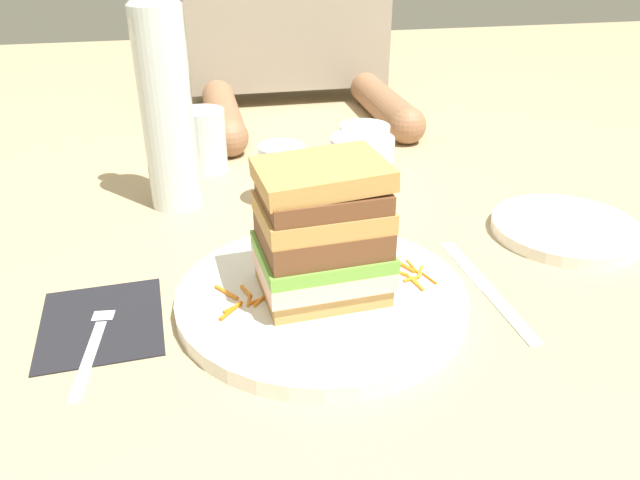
{
  "coord_description": "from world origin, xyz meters",
  "views": [
    {
      "loc": [
        -0.11,
        -0.53,
        0.35
      ],
      "look_at": [
        0.0,
        0.01,
        0.06
      ],
      "focal_mm": 34.76,
      "sensor_mm": 36.0,
      "label": 1
    }
  ],
  "objects_px": {
    "knife": "(489,290)",
    "water_bottle": "(165,96)",
    "fork": "(96,333)",
    "juice_glass": "(361,173)",
    "main_plate": "(326,297)",
    "empty_tumbler_2": "(285,175)",
    "side_plate": "(565,229)",
    "sandwich": "(326,232)",
    "napkin_dark": "(101,322)",
    "empty_tumbler_0": "(203,140)",
    "empty_tumbler_1": "(364,149)"
  },
  "relations": [
    {
      "from": "empty_tumbler_2",
      "to": "empty_tumbler_0",
      "type": "bearing_deg",
      "value": 123.56
    },
    {
      "from": "main_plate",
      "to": "napkin_dark",
      "type": "bearing_deg",
      "value": 176.84
    },
    {
      "from": "empty_tumbler_0",
      "to": "water_bottle",
      "type": "bearing_deg",
      "value": -110.28
    },
    {
      "from": "main_plate",
      "to": "empty_tumbler_2",
      "type": "relative_size",
      "value": 3.52
    },
    {
      "from": "knife",
      "to": "side_plate",
      "type": "height_order",
      "value": "side_plate"
    },
    {
      "from": "sandwich",
      "to": "juice_glass",
      "type": "distance_m",
      "value": 0.26
    },
    {
      "from": "napkin_dark",
      "to": "empty_tumbler_1",
      "type": "xyz_separation_m",
      "value": [
        0.35,
        0.32,
        0.03
      ]
    },
    {
      "from": "knife",
      "to": "side_plate",
      "type": "xyz_separation_m",
      "value": [
        0.15,
        0.1,
        0.01
      ]
    },
    {
      "from": "water_bottle",
      "to": "empty_tumbler_2",
      "type": "xyz_separation_m",
      "value": [
        0.14,
        -0.03,
        -0.1
      ]
    },
    {
      "from": "fork",
      "to": "juice_glass",
      "type": "relative_size",
      "value": 1.91
    },
    {
      "from": "juice_glass",
      "to": "water_bottle",
      "type": "height_order",
      "value": "water_bottle"
    },
    {
      "from": "sandwich",
      "to": "napkin_dark",
      "type": "xyz_separation_m",
      "value": [
        -0.22,
        0.01,
        -0.08
      ]
    },
    {
      "from": "main_plate",
      "to": "water_bottle",
      "type": "relative_size",
      "value": 0.88
    },
    {
      "from": "napkin_dark",
      "to": "water_bottle",
      "type": "bearing_deg",
      "value": 74.42
    },
    {
      "from": "napkin_dark",
      "to": "knife",
      "type": "xyz_separation_m",
      "value": [
        0.38,
        -0.03,
        0.0
      ]
    },
    {
      "from": "juice_glass",
      "to": "empty_tumbler_0",
      "type": "relative_size",
      "value": 0.95
    },
    {
      "from": "knife",
      "to": "main_plate",
      "type": "bearing_deg",
      "value": 175.37
    },
    {
      "from": "napkin_dark",
      "to": "empty_tumbler_0",
      "type": "relative_size",
      "value": 1.44
    },
    {
      "from": "empty_tumbler_0",
      "to": "empty_tumbler_2",
      "type": "xyz_separation_m",
      "value": [
        0.1,
        -0.15,
        -0.01
      ]
    },
    {
      "from": "sandwich",
      "to": "knife",
      "type": "distance_m",
      "value": 0.19
    },
    {
      "from": "water_bottle",
      "to": "side_plate",
      "type": "bearing_deg",
      "value": -22.35
    },
    {
      "from": "empty_tumbler_0",
      "to": "empty_tumbler_2",
      "type": "distance_m",
      "value": 0.18
    },
    {
      "from": "knife",
      "to": "water_bottle",
      "type": "relative_size",
      "value": 0.61
    },
    {
      "from": "napkin_dark",
      "to": "knife",
      "type": "relative_size",
      "value": 0.66
    },
    {
      "from": "knife",
      "to": "empty_tumbler_0",
      "type": "distance_m",
      "value": 0.49
    },
    {
      "from": "juice_glass",
      "to": "side_plate",
      "type": "distance_m",
      "value": 0.26
    },
    {
      "from": "fork",
      "to": "empty_tumbler_0",
      "type": "xyz_separation_m",
      "value": [
        0.12,
        0.4,
        0.04
      ]
    },
    {
      "from": "empty_tumbler_2",
      "to": "sandwich",
      "type": "bearing_deg",
      "value": -89.84
    },
    {
      "from": "napkin_dark",
      "to": "side_plate",
      "type": "xyz_separation_m",
      "value": [
        0.53,
        0.07,
        0.01
      ]
    },
    {
      "from": "main_plate",
      "to": "side_plate",
      "type": "relative_size",
      "value": 1.63
    },
    {
      "from": "sandwich",
      "to": "juice_glass",
      "type": "xyz_separation_m",
      "value": [
        0.1,
        0.24,
        -0.04
      ]
    },
    {
      "from": "juice_glass",
      "to": "water_bottle",
      "type": "relative_size",
      "value": 0.27
    },
    {
      "from": "sandwich",
      "to": "knife",
      "type": "bearing_deg",
      "value": -4.8
    },
    {
      "from": "empty_tumbler_0",
      "to": "sandwich",
      "type": "bearing_deg",
      "value": -75.9
    },
    {
      "from": "empty_tumbler_0",
      "to": "empty_tumbler_1",
      "type": "xyz_separation_m",
      "value": [
        0.23,
        -0.06,
        -0.01
      ]
    },
    {
      "from": "knife",
      "to": "water_bottle",
      "type": "height_order",
      "value": "water_bottle"
    },
    {
      "from": "empty_tumbler_2",
      "to": "fork",
      "type": "bearing_deg",
      "value": -130.34
    },
    {
      "from": "sandwich",
      "to": "fork",
      "type": "height_order",
      "value": "sandwich"
    },
    {
      "from": "sandwich",
      "to": "napkin_dark",
      "type": "bearing_deg",
      "value": 176.97
    },
    {
      "from": "empty_tumbler_0",
      "to": "empty_tumbler_2",
      "type": "bearing_deg",
      "value": -56.44
    },
    {
      "from": "napkin_dark",
      "to": "knife",
      "type": "distance_m",
      "value": 0.39
    },
    {
      "from": "empty_tumbler_2",
      "to": "main_plate",
      "type": "bearing_deg",
      "value": -89.71
    },
    {
      "from": "empty_tumbler_1",
      "to": "side_plate",
      "type": "height_order",
      "value": "empty_tumbler_1"
    },
    {
      "from": "water_bottle",
      "to": "empty_tumbler_2",
      "type": "bearing_deg",
      "value": -11.71
    },
    {
      "from": "knife",
      "to": "water_bottle",
      "type": "distance_m",
      "value": 0.45
    },
    {
      "from": "fork",
      "to": "empty_tumbler_1",
      "type": "xyz_separation_m",
      "value": [
        0.35,
        0.35,
        0.03
      ]
    },
    {
      "from": "main_plate",
      "to": "empty_tumbler_2",
      "type": "height_order",
      "value": "empty_tumbler_2"
    },
    {
      "from": "napkin_dark",
      "to": "juice_glass",
      "type": "height_order",
      "value": "juice_glass"
    },
    {
      "from": "main_plate",
      "to": "knife",
      "type": "xyz_separation_m",
      "value": [
        0.17,
        -0.01,
        -0.01
      ]
    },
    {
      "from": "sandwich",
      "to": "napkin_dark",
      "type": "relative_size",
      "value": 1.01
    }
  ]
}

